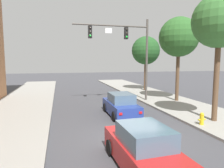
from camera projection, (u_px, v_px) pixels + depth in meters
name	position (u px, v px, depth m)	size (l,w,h in m)	color
ground_plane	(131.00, 138.00, 10.09)	(120.00, 120.00, 0.00)	#424247
traffic_signal_mast	(127.00, 44.00, 18.30)	(6.93, 0.38, 7.50)	#514C47
car_lead_blue	(121.00, 105.00, 14.23)	(1.84, 4.24, 1.60)	navy
car_following_red	(143.00, 149.00, 7.14)	(1.94, 4.29, 1.60)	#B21E1E
fire_hydrant	(202.00, 119.00, 11.72)	(0.48, 0.24, 0.72)	gold
street_tree_nearest	(220.00, 22.00, 11.91)	(3.20, 3.20, 7.64)	brown
street_tree_second	(179.00, 37.00, 18.41)	(3.60, 3.60, 7.67)	brown
street_tree_third	(146.00, 51.00, 25.48)	(3.53, 3.53, 6.80)	brown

